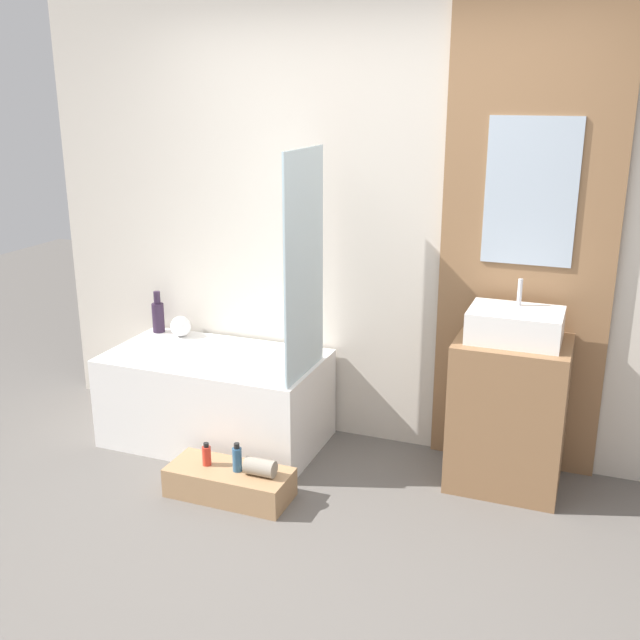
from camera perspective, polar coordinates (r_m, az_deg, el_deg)
ground_plane at (r=3.46m, az=-4.76°, el=-19.38°), size 12.00×12.00×0.00m
wall_tiled_back at (r=4.31m, az=3.97°, el=7.08°), size 4.20×0.06×2.60m
wall_wood_accent at (r=4.10m, az=15.52°, el=6.14°), size 0.91×0.04×2.60m
bathtub at (r=4.57m, az=-7.91°, el=-5.88°), size 1.28×0.71×0.55m
glass_shower_screen at (r=3.98m, az=-1.21°, el=4.18°), size 0.01×0.53×1.22m
wooden_step_bench at (r=4.05m, az=-6.90°, el=-12.18°), size 0.65×0.28×0.16m
vanity_cabinet at (r=4.12m, az=14.13°, el=-6.91°), size 0.58×0.47×0.82m
sink at (r=3.95m, az=14.65°, el=-0.38°), size 0.47×0.34×0.30m
vase_tall_dark at (r=4.92m, az=-12.23°, el=0.34°), size 0.08×0.08×0.27m
vase_round_light at (r=4.82m, az=-10.56°, el=-0.48°), size 0.13×0.13×0.13m
bottle_soap_primary at (r=4.04m, az=-8.64°, el=-10.14°), size 0.05×0.05×0.13m
bottle_soap_secondary at (r=3.96m, az=-6.33°, el=-10.45°), size 0.05×0.05×0.16m
towel_roll at (r=3.92m, az=-4.58°, el=-11.12°), size 0.16×0.09×0.09m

